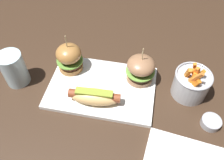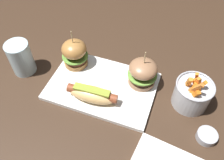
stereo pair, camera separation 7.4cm
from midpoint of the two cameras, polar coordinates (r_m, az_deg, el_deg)
The scene contains 8 objects.
ground_plane at distance 0.79m, azimuth 0.34°, elevation -1.97°, with size 3.00×3.00×0.00m, color #382619.
platter_main at distance 0.79m, azimuth 0.34°, elevation -1.66°, with size 0.35×0.23×0.01m, color white.
hot_dog at distance 0.73m, azimuth -1.88°, elevation -3.55°, with size 0.16×0.07×0.05m.
slider_left at distance 0.82m, azimuth -6.37°, elevation 6.27°, with size 0.09×0.09×0.14m.
slider_right at distance 0.77m, azimuth 10.11°, elevation 1.62°, with size 0.10×0.10×0.14m.
fries_bucket at distance 0.77m, azimuth 21.33°, elevation -3.25°, with size 0.11×0.11×0.14m.
sauce_ramekin at distance 0.75m, azimuth 24.51°, elevation -12.31°, with size 0.06×0.06×0.02m.
water_glass at distance 0.85m, azimuth -18.69°, elevation 4.89°, with size 0.08×0.08×0.12m, color silver.
Camera 2 is at (0.20, -0.44, 0.63)m, focal length 38.15 mm.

